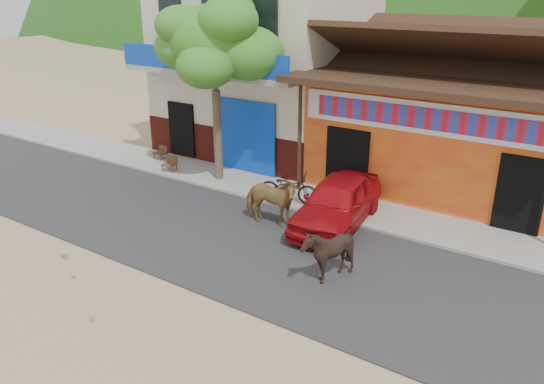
{
  "coord_description": "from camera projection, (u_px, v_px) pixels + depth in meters",
  "views": [
    {
      "loc": [
        6.36,
        -7.35,
        6.28
      ],
      "look_at": [
        -0.56,
        3.0,
        1.4
      ],
      "focal_mm": 35.0,
      "sensor_mm": 36.0,
      "label": 1
    }
  ],
  "objects": [
    {
      "name": "ground",
      "position": [
        216.0,
        301.0,
        11.27
      ],
      "size": [
        120.0,
        120.0,
        0.0
      ],
      "primitive_type": "plane",
      "color": "#9E825B",
      "rests_on": "ground"
    },
    {
      "name": "road",
      "position": [
        280.0,
        254.0,
        13.19
      ],
      "size": [
        60.0,
        5.0,
        0.04
      ],
      "primitive_type": "cube",
      "color": "#28282B",
      "rests_on": "ground"
    },
    {
      "name": "sidewalk",
      "position": [
        343.0,
        207.0,
        15.89
      ],
      "size": [
        60.0,
        2.0,
        0.12
      ],
      "primitive_type": "cube",
      "color": "gray",
      "rests_on": "ground"
    },
    {
      "name": "dance_club",
      "position": [
        456.0,
        132.0,
        17.31
      ],
      "size": [
        8.0,
        6.0,
        3.6
      ],
      "primitive_type": "cube",
      "color": "orange",
      "rests_on": "ground"
    },
    {
      "name": "cafe_building",
      "position": [
        266.0,
        61.0,
        20.58
      ],
      "size": [
        7.0,
        6.0,
        7.0
      ],
      "primitive_type": "cube",
      "color": "beige",
      "rests_on": "ground"
    },
    {
      "name": "tree",
      "position": [
        216.0,
        90.0,
        17.0
      ],
      "size": [
        3.0,
        3.0,
        6.0
      ],
      "primitive_type": null,
      "color": "#2D721E",
      "rests_on": "sidewalk"
    },
    {
      "name": "cow_tan",
      "position": [
        270.0,
        201.0,
        14.53
      ],
      "size": [
        1.78,
        0.97,
        1.43
      ],
      "primitive_type": "imported",
      "rotation": [
        0.0,
        0.0,
        1.69
      ],
      "color": "olive",
      "rests_on": "road"
    },
    {
      "name": "cow_dark",
      "position": [
        328.0,
        253.0,
        11.79
      ],
      "size": [
        1.57,
        1.51,
        1.33
      ],
      "primitive_type": "imported",
      "rotation": [
        0.0,
        0.0,
        -1.09
      ],
      "color": "black",
      "rests_on": "road"
    },
    {
      "name": "red_car",
      "position": [
        337.0,
        202.0,
        14.52
      ],
      "size": [
        2.08,
        4.17,
        1.36
      ],
      "primitive_type": "imported",
      "rotation": [
        0.0,
        0.0,
        0.12
      ],
      "color": "#AA0C13",
      "rests_on": "road"
    },
    {
      "name": "scooter",
      "position": [
        289.0,
        187.0,
        15.93
      ],
      "size": [
        1.91,
        1.08,
        0.95
      ],
      "primitive_type": "imported",
      "rotation": [
        0.0,
        0.0,
        1.83
      ],
      "color": "black",
      "rests_on": "sidewalk"
    },
    {
      "name": "cafe_chair_left",
      "position": [
        169.0,
        158.0,
        18.65
      ],
      "size": [
        0.51,
        0.51,
        0.95
      ],
      "primitive_type": null,
      "rotation": [
        0.0,
        0.0,
        0.16
      ],
      "color": "#50361A",
      "rests_on": "sidewalk"
    },
    {
      "name": "cafe_chair_right",
      "position": [
        160.0,
        147.0,
        19.94
      ],
      "size": [
        0.43,
        0.43,
        0.89
      ],
      "primitive_type": null,
      "rotation": [
        0.0,
        0.0,
        -0.04
      ],
      "color": "#472417",
      "rests_on": "sidewalk"
    }
  ]
}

